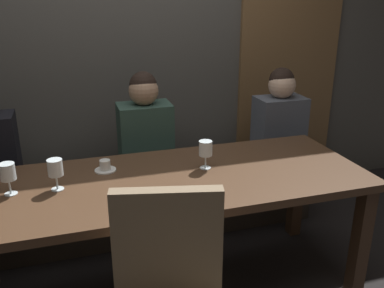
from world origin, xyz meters
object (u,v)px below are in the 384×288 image
dining_table (168,192)px  diner_far_end (279,119)px  banquette_bench (146,203)px  wine_glass_far_left (8,173)px  diner_bearded (145,129)px  wine_glass_center_back (55,169)px  wine_glass_far_right (206,150)px  espresso_cup (105,166)px

dining_table → diner_far_end: (1.04, 0.68, 0.14)m
banquette_bench → wine_glass_far_left: wine_glass_far_left is taller
diner_bearded → dining_table: bearing=-91.0°
dining_table → wine_glass_center_back: 0.61m
wine_glass_center_back → wine_glass_far_right: bearing=2.7°
wine_glass_far_left → espresso_cup: size_ratio=1.37×
diner_far_end → wine_glass_far_right: size_ratio=4.42×
dining_table → wine_glass_far_left: size_ratio=13.41×
dining_table → diner_bearded: bearing=89.0°
wine_glass_far_left → banquette_bench: bearing=39.6°
diner_bearded → wine_glass_center_back: bearing=-131.3°
espresso_cup → wine_glass_far_left: bearing=-162.2°
wine_glass_far_right → diner_far_end: bearing=37.5°
wine_glass_center_back → espresso_cup: bearing=33.3°
diner_bearded → wine_glass_far_right: (0.22, -0.63, 0.05)m
banquette_bench → wine_glass_far_right: (0.24, -0.64, 0.62)m
banquette_bench → diner_far_end: size_ratio=3.45×
dining_table → diner_bearded: 0.71m
banquette_bench → wine_glass_far_left: size_ratio=15.24×
diner_far_end → wine_glass_center_back: 1.74m
diner_bearded → wine_glass_far_left: 1.04m
dining_table → banquette_bench: (0.00, 0.70, -0.42)m
wine_glass_far_left → wine_glass_center_back: (0.22, -0.01, -0.00)m
banquette_bench → diner_far_end: (1.04, -0.02, 0.56)m
dining_table → diner_bearded: size_ratio=2.94×
banquette_bench → espresso_cup: size_ratio=20.83×
banquette_bench → wine_glass_center_back: size_ratio=15.24×
diner_far_end → wine_glass_far_right: 1.01m
dining_table → wine_glass_far_right: size_ratio=13.41×
wine_glass_center_back → banquette_bench: bearing=49.6°
diner_bearded → wine_glass_center_back: diner_bearded is taller
dining_table → wine_glass_far_left: 0.82m
wine_glass_far_left → wine_glass_far_right: 1.03m
diner_bearded → diner_far_end: diner_bearded is taller
espresso_cup → wine_glass_far_right: bearing=-13.4°
banquette_bench → espresso_cup: (-0.31, -0.50, 0.54)m
wine_glass_center_back → wine_glass_far_right: (0.81, 0.04, 0.00)m
dining_table → wine_glass_far_left: (-0.80, 0.04, 0.20)m
dining_table → wine_glass_center_back: size_ratio=13.41×
dining_table → diner_far_end: size_ratio=3.03×
banquette_bench → diner_bearded: 0.57m
dining_table → wine_glass_far_right: bearing=15.2°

